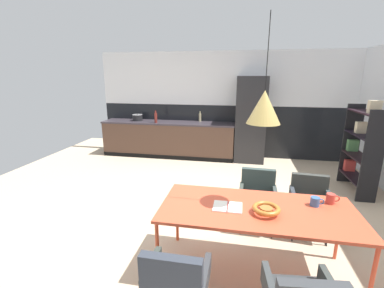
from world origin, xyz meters
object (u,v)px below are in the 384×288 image
object	(u,v)px
refrigerator_column	(250,120)
open_book	(228,207)
fruit_bowl	(266,209)
bottle_spice_small	(200,117)
dining_table	(257,212)
mug_tall_blue	(331,199)
bottle_vinegar_dark	(156,118)
mug_glass_clear	(315,202)
cooking_pot	(138,117)
armchair_by_stool	(258,192)
pendant_lamp_over_table_near	(264,107)
armchair_far_side	(175,281)
armchair_head_of_table	(310,197)
open_shelf_unit	(360,146)

from	to	relation	value
refrigerator_column	open_book	xyz separation A→B (m)	(-0.31, -3.90, -0.26)
fruit_bowl	open_book	size ratio (longest dim) A/B	0.91
refrigerator_column	bottle_spice_small	distance (m)	1.27
dining_table	mug_tall_blue	distance (m)	0.79
fruit_bowl	bottle_vinegar_dark	distance (m)	4.46
dining_table	mug_tall_blue	size ratio (longest dim) A/B	14.48
mug_tall_blue	mug_glass_clear	bearing A→B (deg)	-153.24
cooking_pot	bottle_spice_small	distance (m)	1.63
mug_glass_clear	cooking_pot	size ratio (longest dim) A/B	0.51
armchair_by_stool	open_book	bearing A→B (deg)	71.79
pendant_lamp_over_table_near	bottle_vinegar_dark	bearing A→B (deg)	122.14
armchair_by_stool	open_book	world-z (taller)	armchair_by_stool
mug_glass_clear	bottle_spice_small	bearing A→B (deg)	114.76
cooking_pot	bottle_vinegar_dark	size ratio (longest dim) A/B	0.85
open_book	mug_glass_clear	world-z (taller)	mug_glass_clear
bottle_spice_small	bottle_vinegar_dark	bearing A→B (deg)	-158.44
armchair_far_side	mug_glass_clear	world-z (taller)	mug_glass_clear
armchair_head_of_table	bottle_vinegar_dark	distance (m)	4.13
armchair_by_stool	bottle_spice_small	size ratio (longest dim) A/B	3.03
armchair_by_stool	open_book	xyz separation A→B (m)	(-0.36, -0.98, 0.26)
armchair_far_side	fruit_bowl	xyz separation A→B (m)	(0.71, 0.72, 0.29)
dining_table	fruit_bowl	world-z (taller)	fruit_bowl
pendant_lamp_over_table_near	armchair_by_stool	bearing A→B (deg)	85.66
open_shelf_unit	armchair_far_side	bearing A→B (deg)	-37.59
armchair_head_of_table	cooking_pot	distance (m)	4.71
armchair_far_side	bottle_vinegar_dark	size ratio (longest dim) A/B	2.64
mug_tall_blue	cooking_pot	distance (m)	5.14
mug_tall_blue	mug_glass_clear	size ratio (longest dim) A/B	1.00
refrigerator_column	armchair_head_of_table	world-z (taller)	refrigerator_column
fruit_bowl	bottle_vinegar_dark	world-z (taller)	bottle_vinegar_dark
dining_table	armchair_head_of_table	distance (m)	1.17
cooking_pot	open_shelf_unit	distance (m)	4.96
armchair_by_stool	cooking_pot	bearing A→B (deg)	-43.44
refrigerator_column	mug_tall_blue	distance (m)	3.69
armchair_head_of_table	bottle_spice_small	world-z (taller)	bottle_spice_small
refrigerator_column	bottle_vinegar_dark	distance (m)	2.30
open_shelf_unit	dining_table	bearing A→B (deg)	-37.47
cooking_pot	armchair_head_of_table	bearing A→B (deg)	-40.06
open_book	armchair_head_of_table	bearing A→B (deg)	42.64
mug_glass_clear	open_book	bearing A→B (deg)	-167.05
dining_table	armchair_by_stool	distance (m)	0.96
dining_table	mug_glass_clear	world-z (taller)	mug_glass_clear
cooking_pot	bottle_vinegar_dark	xyz separation A→B (m)	(0.58, -0.23, 0.05)
dining_table	mug_tall_blue	bearing A→B (deg)	18.31
refrigerator_column	mug_tall_blue	xyz separation A→B (m)	(0.73, -3.62, -0.21)
refrigerator_column	armchair_by_stool	distance (m)	2.97
dining_table	cooking_pot	distance (m)	4.85
dining_table	cooking_pot	size ratio (longest dim) A/B	7.36
armchair_far_side	fruit_bowl	bearing A→B (deg)	45.11
fruit_bowl	open_shelf_unit	distance (m)	3.13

